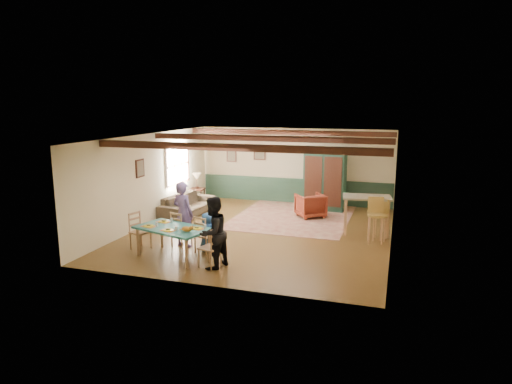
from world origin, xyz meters
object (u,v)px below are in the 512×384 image
(bar_stool_left, at_px, (376,221))
(dining_chair_end_left, at_px, (140,231))
(end_table, at_px, (197,197))
(dining_chair_far_left, at_px, (181,229))
(person_man, at_px, (183,214))
(person_woman, at_px, (213,233))
(counter_table, at_px, (366,215))
(table_lamp, at_px, (197,181))
(dining_chair_far_right, at_px, (205,234))
(bar_stool_right, at_px, (380,220))
(armoire, at_px, (325,179))
(cat, at_px, (187,228))
(person_child, at_px, (207,232))
(armchair, at_px, (310,206))
(dining_chair_end_right, at_px, (210,247))
(sofa, at_px, (188,205))
(dining_table, at_px, (173,243))

(bar_stool_left, bearing_deg, dining_chair_end_left, -165.12)
(end_table, bearing_deg, dining_chair_far_left, -69.93)
(person_man, distance_m, person_woman, 1.78)
(person_woman, bearing_deg, counter_table, 157.34)
(table_lamp, bearing_deg, dining_chair_far_right, -63.14)
(dining_chair_far_left, bearing_deg, dining_chair_far_right, 180.00)
(dining_chair_far_right, xyz_separation_m, bar_stool_right, (4.01, 2.36, 0.08))
(person_man, relative_size, person_woman, 1.05)
(dining_chair_far_right, relative_size, armoire, 0.43)
(counter_table, distance_m, bar_stool_left, 0.79)
(dining_chair_end_left, height_order, table_lamp, table_lamp)
(person_woman, distance_m, armoire, 6.42)
(dining_chair_end_left, distance_m, person_woman, 2.36)
(dining_chair_far_right, relative_size, cat, 2.64)
(person_child, relative_size, armchair, 1.18)
(person_child, bearing_deg, dining_chair_far_right, 90.00)
(armchair, distance_m, counter_table, 2.32)
(end_table, bearing_deg, table_lamp, 0.00)
(dining_chair_far_left, distance_m, table_lamp, 4.80)
(dining_chair_end_right, distance_m, armchair, 5.26)
(sofa, bearing_deg, dining_chair_far_right, -142.52)
(dining_table, height_order, cat, cat)
(dining_chair_end_left, relative_size, counter_table, 0.71)
(dining_table, distance_m, armchair, 5.33)
(dining_table, xyz_separation_m, bar_stool_right, (4.58, 2.92, 0.17))
(sofa, distance_m, end_table, 1.42)
(dining_chair_far_right, relative_size, dining_chair_end_right, 1.00)
(person_man, distance_m, table_lamp, 4.72)
(dining_chair_far_right, distance_m, dining_chair_end_right, 1.01)
(person_child, relative_size, armoire, 0.46)
(dining_chair_far_left, distance_m, person_woman, 1.78)
(dining_chair_far_left, relative_size, bar_stool_left, 0.78)
(dining_chair_end_left, bearing_deg, counter_table, -43.44)
(table_lamp, height_order, counter_table, table_lamp)
(dining_chair_far_right, height_order, armchair, dining_chair_far_right)
(armchair, bearing_deg, dining_chair_end_right, 40.58)
(armoire, relative_size, armchair, 2.58)
(dining_chair_end_right, height_order, cat, dining_chair_end_right)
(bar_stool_right, bearing_deg, dining_chair_far_right, -142.43)
(dining_chair_far_left, height_order, person_woman, person_woman)
(dining_chair_end_right, distance_m, bar_stool_left, 4.50)
(person_child, xyz_separation_m, cat, (-0.11, -0.88, 0.33))
(end_table, distance_m, bar_stool_left, 6.83)
(dining_chair_far_right, distance_m, armoire, 5.75)
(person_woman, relative_size, armoire, 0.75)
(person_child, xyz_separation_m, bar_stool_right, (3.99, 2.28, 0.05))
(dining_chair_end_left, bearing_deg, cat, -93.37)
(end_table, bearing_deg, person_man, -69.37)
(person_child, bearing_deg, dining_table, 63.43)
(dining_chair_far_right, relative_size, dining_chair_end_left, 1.00)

